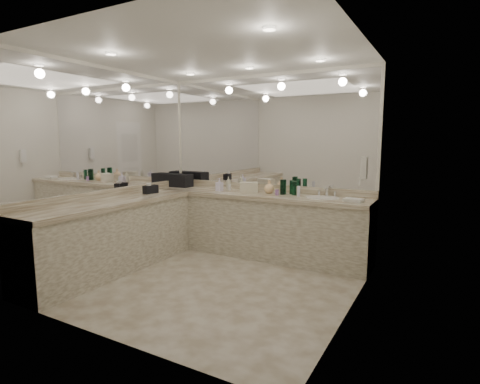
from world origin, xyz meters
The scene contains 34 objects.
floor centered at (0.00, 0.00, 0.00)m, with size 3.20×3.20×0.00m, color beige.
ceiling centered at (0.00, 0.00, 2.60)m, with size 3.20×3.20×0.00m, color white.
wall_back centered at (0.00, 1.50, 1.30)m, with size 3.20×0.02×2.60m, color silver.
wall_left centered at (-1.60, 0.00, 1.30)m, with size 0.02×3.00×2.60m, color silver.
wall_right centered at (1.60, 0.00, 1.30)m, with size 0.02×3.00×2.60m, color silver.
vanity_back_base centered at (0.00, 1.20, 0.42)m, with size 3.20×0.60×0.84m, color beige.
vanity_back_top centered at (0.00, 1.19, 0.87)m, with size 3.20×0.64×0.06m, color beige.
vanity_left_base centered at (-1.30, -0.30, 0.42)m, with size 0.60×2.40×0.84m, color beige.
vanity_left_top centered at (-1.29, -0.30, 0.87)m, with size 0.64×2.42×0.06m, color beige.
backsplash_back centered at (0.00, 1.48, 0.95)m, with size 3.20×0.04×0.10m, color beige.
backsplash_left centered at (-1.58, 0.00, 0.95)m, with size 0.04×3.00×0.10m, color beige.
mirror_back centered at (0.00, 1.49, 1.77)m, with size 3.12×0.01×1.55m, color white.
mirror_left centered at (-1.59, 0.00, 1.77)m, with size 0.01×2.92×1.55m, color white.
sink centered at (0.95, 1.20, 0.90)m, with size 0.44×0.44×0.03m, color white.
faucet centered at (0.95, 1.41, 0.97)m, with size 0.24×0.16×0.14m, color silver.
wall_phone centered at (1.56, 0.70, 1.35)m, with size 0.06×0.10×0.24m, color white.
door centered at (1.59, -0.50, 1.05)m, with size 0.02×0.82×2.10m, color white.
black_toiletry_bag centered at (-1.42, 1.26, 1.00)m, with size 0.36×0.23×0.21m, color black.
black_bag_spill centered at (-1.30, 0.43, 0.96)m, with size 0.10×0.21×0.11m, color black.
cream_cosmetic_case centered at (-0.13, 1.20, 0.97)m, with size 0.25×0.16×0.15m, color beige.
hand_towel centered at (1.37, 1.11, 0.92)m, with size 0.23×0.15×0.04m, color white.
lotion_left centered at (-1.30, 0.40, 0.98)m, with size 0.07×0.07×0.16m, color white.
soap_bottle_a centered at (-0.53, 1.29, 1.00)m, with size 0.08×0.08×0.20m, color beige.
soap_bottle_b centered at (-0.59, 1.13, 1.00)m, with size 0.09×0.09×0.19m, color white.
soap_bottle_c centered at (0.16, 1.27, 0.99)m, with size 0.15×0.15×0.19m, color #FDD197.
green_bottle_0 centered at (0.53, 1.27, 1.00)m, with size 0.06×0.06×0.19m, color #175737.
green_bottle_1 centered at (0.37, 1.24, 1.00)m, with size 0.07×0.07×0.21m, color #175737.
green_bottle_2 centered at (0.47, 1.35, 1.00)m, with size 0.06×0.06×0.19m, color #175737.
green_bottle_3 centered at (0.37, 1.28, 1.00)m, with size 0.07×0.07×0.21m, color #175737.
amenity_bottle_0 centered at (-0.50, 1.27, 0.95)m, with size 0.05×0.05×0.10m, color white.
amenity_bottle_1 centered at (0.14, 1.27, 0.93)m, with size 0.04×0.04×0.07m, color #3F3F4C.
amenity_bottle_2 centered at (-0.31, 1.34, 0.94)m, with size 0.06×0.06×0.08m, color silver.
amenity_bottle_3 centered at (0.33, 1.15, 0.94)m, with size 0.05×0.05×0.08m, color #9966B2.
amenity_bottle_4 centered at (0.63, 1.17, 0.97)m, with size 0.04×0.04×0.14m, color silver.
Camera 1 is at (2.35, -3.53, 1.65)m, focal length 28.00 mm.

